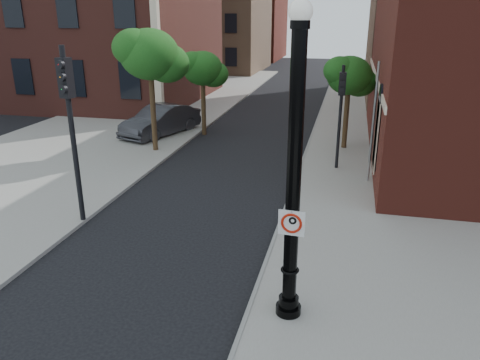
% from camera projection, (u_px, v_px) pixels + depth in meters
% --- Properties ---
extents(ground, '(120.00, 120.00, 0.00)m').
position_uv_depth(ground, '(163.00, 300.00, 10.90)').
color(ground, black).
rests_on(ground, ground).
extents(sidewalk_right, '(8.00, 60.00, 0.12)m').
position_uv_depth(sidewalk_right, '(398.00, 178.00, 18.73)').
color(sidewalk_right, gray).
rests_on(sidewalk_right, ground).
extents(sidewalk_left, '(10.00, 50.00, 0.12)m').
position_uv_depth(sidewalk_left, '(137.00, 117.00, 29.28)').
color(sidewalk_left, gray).
rests_on(sidewalk_left, ground).
extents(curb_edge, '(0.10, 60.00, 0.14)m').
position_uv_depth(curb_edge, '(299.00, 170.00, 19.58)').
color(curb_edge, gray).
rests_on(curb_edge, ground).
extents(bg_building_tan_a, '(12.00, 12.00, 12.00)m').
position_uv_depth(bg_building_tan_a, '(209.00, 14.00, 51.69)').
color(bg_building_tan_a, '#8D694D').
rests_on(bg_building_tan_a, ground).
extents(bg_building_red, '(12.00, 12.00, 10.00)m').
position_uv_depth(bg_building_red, '(239.00, 21.00, 64.84)').
color(bg_building_red, maroon).
rests_on(bg_building_red, ground).
extents(lamppost, '(0.56, 0.56, 6.56)m').
position_uv_depth(lamppost, '(293.00, 189.00, 9.27)').
color(lamppost, black).
rests_on(lamppost, ground).
extents(no_parking_sign, '(0.54, 0.08, 0.54)m').
position_uv_depth(no_parking_sign, '(292.00, 223.00, 9.34)').
color(no_parking_sign, white).
rests_on(no_parking_sign, ground).
extents(parked_car, '(3.22, 5.20, 1.62)m').
position_uv_depth(parked_car, '(161.00, 121.00, 25.02)').
color(parked_car, '#2F2F34').
rests_on(parked_car, ground).
extents(traffic_signal_left, '(0.39, 0.47, 5.46)m').
position_uv_depth(traffic_signal_left, '(69.00, 108.00, 13.62)').
color(traffic_signal_left, black).
rests_on(traffic_signal_left, ground).
extents(traffic_signal_right, '(0.28, 0.36, 4.36)m').
position_uv_depth(traffic_signal_right, '(341.00, 101.00, 18.77)').
color(traffic_signal_right, black).
rests_on(traffic_signal_right, ground).
extents(utility_pole, '(0.09, 0.09, 4.66)m').
position_uv_depth(utility_pole, '(373.00, 125.00, 17.48)').
color(utility_pole, '#999999').
rests_on(utility_pole, ground).
extents(street_tree_a, '(3.14, 2.84, 5.66)m').
position_uv_depth(street_tree_a, '(151.00, 56.00, 20.82)').
color(street_tree_a, '#382616').
rests_on(street_tree_a, ground).
extents(street_tree_b, '(2.45, 2.22, 4.42)m').
position_uv_depth(street_tree_b, '(203.00, 69.00, 24.32)').
color(street_tree_b, '#382616').
rests_on(street_tree_b, ground).
extents(street_tree_c, '(2.46, 2.23, 4.44)m').
position_uv_depth(street_tree_c, '(350.00, 77.00, 21.56)').
color(street_tree_c, '#382616').
rests_on(street_tree_c, ground).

